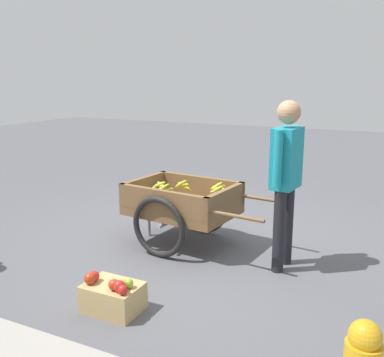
{
  "coord_description": "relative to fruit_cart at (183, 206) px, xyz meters",
  "views": [
    {
      "loc": [
        -1.91,
        4.07,
        1.79
      ],
      "look_at": [
        0.08,
        0.0,
        0.75
      ],
      "focal_mm": 41.11,
      "sensor_mm": 36.0,
      "label": 1
    }
  ],
  "objects": [
    {
      "name": "ground_plane",
      "position": [
        -0.19,
        -0.0,
        -0.44
      ],
      "size": [
        24.0,
        24.0,
        0.0
      ],
      "primitive_type": "plane",
      "color": "#56565B"
    },
    {
      "name": "vendor_person",
      "position": [
        -1.14,
        0.13,
        0.52
      ],
      "size": [
        0.24,
        0.54,
        1.6
      ],
      "color": "black",
      "rests_on": "ground"
    },
    {
      "name": "fruit_cart",
      "position": [
        0.0,
        0.0,
        0.0
      ],
      "size": [
        1.72,
        1.01,
        0.73
      ],
      "color": "brown",
      "rests_on": "ground"
    },
    {
      "name": "apple_crate",
      "position": [
        -0.16,
        1.52,
        -0.31
      ],
      "size": [
        0.44,
        0.32,
        0.31
      ],
      "color": "tan",
      "rests_on": "ground"
    }
  ]
}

